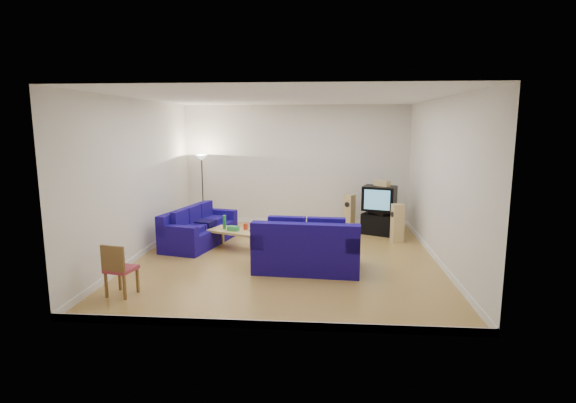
# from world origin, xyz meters

# --- Properties ---
(room) EXTENTS (6.01, 6.51, 3.21)m
(room) POSITION_xyz_m (0.00, 0.00, 1.54)
(room) COLOR olive
(room) RESTS_ON ground
(sofa_three_seat) EXTENTS (1.37, 2.25, 0.81)m
(sofa_three_seat) POSITION_xyz_m (-2.10, 0.93, 0.30)
(sofa_three_seat) COLOR #0B005D
(sofa_three_seat) RESTS_ON ground
(sofa_loveseat) EXTENTS (2.01, 1.22, 0.97)m
(sofa_loveseat) POSITION_xyz_m (0.45, -0.74, 0.37)
(sofa_loveseat) COLOR #0B005D
(sofa_loveseat) RESTS_ON ground
(coffee_table) EXTENTS (1.30, 0.98, 0.42)m
(coffee_table) POSITION_xyz_m (-1.15, 0.58, 0.37)
(coffee_table) COLOR tan
(coffee_table) RESTS_ON ground
(bottle) EXTENTS (0.08, 0.08, 0.31)m
(bottle) POSITION_xyz_m (-1.42, 0.65, 0.58)
(bottle) COLOR #197233
(bottle) RESTS_ON coffee_table
(tissue_box) EXTENTS (0.27, 0.20, 0.10)m
(tissue_box) POSITION_xyz_m (-1.20, 0.51, 0.47)
(tissue_box) COLOR green
(tissue_box) RESTS_ON coffee_table
(red_canister) EXTENTS (0.10, 0.10, 0.13)m
(red_canister) POSITION_xyz_m (-0.95, 0.64, 0.49)
(red_canister) COLOR red
(red_canister) RESTS_ON coffee_table
(remote) EXTENTS (0.16, 0.16, 0.02)m
(remote) POSITION_xyz_m (-0.77, 0.45, 0.43)
(remote) COLOR black
(remote) RESTS_ON coffee_table
(tv_stand) EXTENTS (0.96, 0.79, 0.51)m
(tv_stand) POSITION_xyz_m (2.14, 2.16, 0.26)
(tv_stand) COLOR black
(tv_stand) RESTS_ON ground
(av_receiver) EXTENTS (0.57, 0.57, 0.10)m
(av_receiver) POSITION_xyz_m (2.13, 2.14, 0.56)
(av_receiver) COLOR black
(av_receiver) RESTS_ON tv_stand
(television) EXTENTS (0.91, 0.78, 0.59)m
(television) POSITION_xyz_m (2.10, 2.13, 0.91)
(television) COLOR black
(television) RESTS_ON av_receiver
(centre_speaker) EXTENTS (0.39, 0.39, 0.14)m
(centre_speaker) POSITION_xyz_m (2.16, 2.16, 1.28)
(centre_speaker) COLOR tan
(centre_speaker) RESTS_ON television
(speaker_left) EXTENTS (0.32, 0.33, 0.90)m
(speaker_left) POSITION_xyz_m (1.42, 2.70, 0.45)
(speaker_left) COLOR tan
(speaker_left) RESTS_ON ground
(speaker_right) EXTENTS (0.31, 0.26, 0.89)m
(speaker_right) POSITION_xyz_m (2.45, 1.46, 0.44)
(speaker_right) COLOR tan
(speaker_right) RESTS_ON ground
(floor_lamp) EXTENTS (0.33, 0.33, 1.90)m
(floor_lamp) POSITION_xyz_m (-2.45, 2.70, 1.57)
(floor_lamp) COLOR black
(floor_lamp) RESTS_ON ground
(dining_chair) EXTENTS (0.49, 0.49, 0.86)m
(dining_chair) POSITION_xyz_m (-2.46, -2.28, 0.48)
(dining_chair) COLOR brown
(dining_chair) RESTS_ON ground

